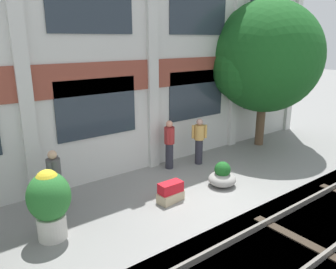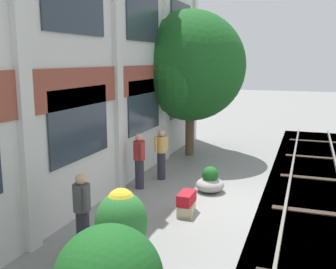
# 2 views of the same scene
# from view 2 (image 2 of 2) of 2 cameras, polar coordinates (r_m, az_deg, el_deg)

# --- Properties ---
(ground_plane) EXTENTS (80.00, 80.00, 0.00)m
(ground_plane) POSITION_cam_2_polar(r_m,az_deg,el_deg) (10.74, 7.56, -9.63)
(ground_plane) COLOR gray
(apartment_facade) EXTENTS (15.83, 0.64, 7.50)m
(apartment_facade) POSITION_cam_2_polar(r_m,az_deg,el_deg) (11.19, -8.69, 10.74)
(apartment_facade) COLOR silver
(apartment_facade) RESTS_ON ground
(rail_tracks) EXTENTS (23.47, 2.80, 0.43)m
(rail_tracks) POSITION_cam_2_polar(r_m,az_deg,el_deg) (10.60, 20.59, -11.31)
(rail_tracks) COLOR #423F3A
(rail_tracks) RESTS_ON ground
(broadleaf_tree) EXTENTS (4.43, 4.22, 5.60)m
(broadleaf_tree) POSITION_cam_2_polar(r_m,az_deg,el_deg) (15.29, 3.26, 9.50)
(broadleaf_tree) COLOR brown
(broadleaf_tree) RESTS_ON ground
(potted_plant_stone_basin) EXTENTS (0.91, 0.91, 1.59)m
(potted_plant_stone_basin) POSITION_cam_2_polar(r_m,az_deg,el_deg) (6.99, -6.77, -13.11)
(potted_plant_stone_basin) COLOR beige
(potted_plant_stone_basin) RESTS_ON ground
(potted_plant_square_trough) EXTENTS (0.76, 0.46, 0.54)m
(potted_plant_square_trough) POSITION_cam_2_polar(r_m,az_deg,el_deg) (9.79, 2.69, -10.00)
(potted_plant_square_trough) COLOR tan
(potted_plant_square_trough) RESTS_ON ground
(potted_plant_wide_bowl) EXTENTS (0.82, 0.82, 0.75)m
(potted_plant_wide_bowl) POSITION_cam_2_polar(r_m,az_deg,el_deg) (11.39, 6.11, -6.86)
(potted_plant_wide_bowl) COLOR gray
(potted_plant_wide_bowl) RESTS_ON ground
(resident_by_doorway) EXTENTS (0.47, 0.34, 1.60)m
(resident_by_doorway) POSITION_cam_2_polar(r_m,az_deg,el_deg) (12.34, -0.98, -2.68)
(resident_by_doorway) COLOR #282833
(resident_by_doorway) RESTS_ON ground
(resident_watching_tracks) EXTENTS (0.43, 0.36, 1.64)m
(resident_watching_tracks) POSITION_cam_2_polar(r_m,az_deg,el_deg) (11.48, -4.19, -3.61)
(resident_watching_tracks) COLOR #282833
(resident_watching_tracks) RESTS_ON ground
(resident_near_plants) EXTENTS (0.37, 0.43, 1.61)m
(resident_near_plants) POSITION_cam_2_polar(r_m,az_deg,el_deg) (7.89, -12.35, -10.76)
(resident_near_plants) COLOR #282833
(resident_near_plants) RESTS_ON ground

